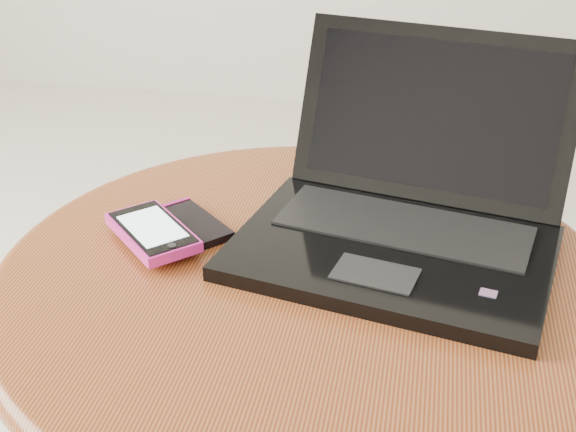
# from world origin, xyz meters

# --- Properties ---
(table) EXTENTS (0.69, 0.69, 0.55)m
(table) POSITION_xyz_m (0.12, -0.00, 0.43)
(table) COLOR #5A2F19
(table) RESTS_ON ground
(laptop) EXTENTS (0.40, 0.38, 0.22)m
(laptop) POSITION_xyz_m (0.22, 0.08, 0.59)
(laptop) COLOR black
(laptop) RESTS_ON table
(phone_black) EXTENTS (0.12, 0.12, 0.01)m
(phone_black) POSITION_xyz_m (-0.03, 0.06, 0.55)
(phone_black) COLOR black
(phone_black) RESTS_ON table
(phone_pink) EXTENTS (0.13, 0.13, 0.01)m
(phone_pink) POSITION_xyz_m (-0.06, 0.01, 0.57)
(phone_pink) COLOR #D7258D
(phone_pink) RESTS_ON phone_black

